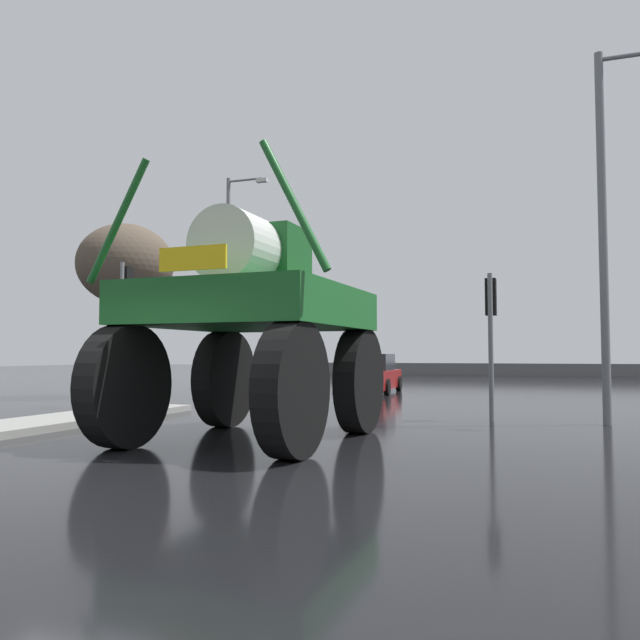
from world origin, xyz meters
name	(u,v)px	position (x,y,z in m)	size (l,w,h in m)	color
ground_plane	(390,393)	(0.00, 18.00, 0.00)	(120.00, 120.00, 0.00)	black
median_island	(13,427)	(-4.09, 3.55, 0.07)	(1.75, 10.27, 0.15)	gray
oversize_sprayer	(253,321)	(0.86, 3.97, 2.07)	(4.23, 5.27, 4.64)	black
sedan_ahead	(371,374)	(-0.71, 17.92, 0.71)	(2.07, 4.19, 1.52)	maroon
traffic_signal_near_left	(125,302)	(-5.37, 8.68, 2.97)	(0.24, 0.54, 4.07)	slate
traffic_signal_near_right	(491,314)	(4.57, 8.69, 2.42)	(0.24, 0.54, 3.33)	slate
streetlight_near_right	(610,214)	(7.08, 8.57, 4.49)	(1.98, 0.24, 8.06)	slate
streetlight_far_left	(231,272)	(-7.27, 18.55, 5.14)	(1.97, 0.24, 9.33)	slate
bare_tree_left	(125,265)	(-8.14, 12.35, 4.63)	(3.34, 3.34, 6.09)	#473828
roadside_barrier	(457,370)	(0.00, 38.17, 0.45)	(26.64, 0.24, 0.90)	#59595B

